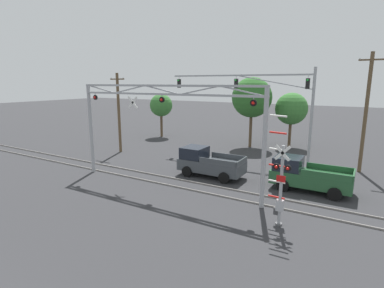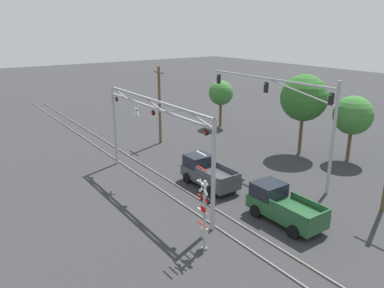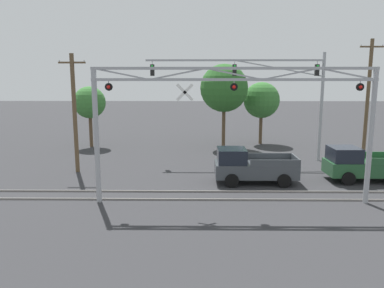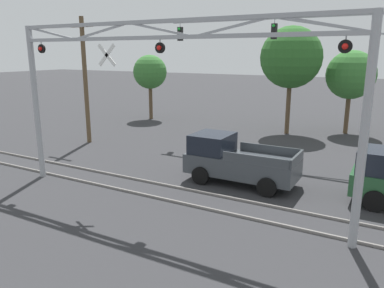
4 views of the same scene
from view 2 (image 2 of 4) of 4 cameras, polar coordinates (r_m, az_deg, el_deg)
The scene contains 11 objects.
rail_track_near at distance 28.83m, azimuth -5.06°, elevation -6.77°, with size 80.00×0.08×0.10m, color gray.
rail_track_far at distance 29.50m, azimuth -2.64°, elevation -6.13°, with size 80.00×0.08×0.10m, color gray.
crossing_gantry at distance 27.10m, azimuth -5.86°, elevation 2.27°, with size 14.23×0.29×6.98m.
crossing_signal_mast at distance 20.65m, azimuth 1.85°, elevation -10.82°, with size 1.18×0.35×5.61m.
traffic_signal_span at distance 29.99m, azimuth 15.71°, elevation 5.31°, with size 13.63×0.39×8.35m.
pickup_truck_lead at distance 29.06m, azimuth 2.34°, elevation -4.40°, with size 5.01×2.35×2.16m.
pickup_truck_following at distance 24.66m, azimuth 13.55°, elevation -9.10°, with size 5.07×2.35×2.16m.
utility_pole_left at distance 38.87m, azimuth -4.97°, elevation 6.03°, with size 1.80×0.28×8.04m.
background_tree_beyond_span at distance 45.58m, azimuth 4.43°, elevation 7.74°, with size 2.96×2.96×5.66m.
background_tree_far_left_verge at distance 36.53m, azimuth 16.69°, elevation 6.74°, with size 4.37×4.37×7.70m.
background_tree_far_right_verge at distance 36.37m, azimuth 23.32°, elevation 4.02°, with size 3.49×3.49×6.03m.
Camera 2 is at (22.87, 1.89, 11.91)m, focal length 35.00 mm.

